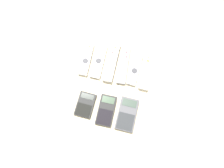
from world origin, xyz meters
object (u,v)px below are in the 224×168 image
object	(u,v)px
remote_0	(86,59)
calculator_1	(105,110)
remote_5	(147,70)
remote_3	(123,65)
calculator_0	(85,105)
calculator_2	(127,114)
remote_1	(99,61)
remote_2	(112,62)
remote_4	(135,67)

from	to	relation	value
remote_0	calculator_1	world-z (taller)	remote_0
remote_5	calculator_1	bearing A→B (deg)	-121.15
remote_3	calculator_1	xyz separation A→B (m)	(-0.04, -0.24, -0.00)
calculator_0	calculator_1	distance (m)	0.10
remote_0	calculator_2	bearing A→B (deg)	-43.00
remote_1	remote_2	xyz separation A→B (m)	(0.06, 0.01, 0.00)
remote_1	calculator_1	distance (m)	0.25
remote_2	calculator_0	world-z (taller)	remote_2
calculator_1	calculator_2	world-z (taller)	same
calculator_2	remote_4	bearing A→B (deg)	92.81
calculator_1	remote_5	bearing A→B (deg)	56.80
calculator_0	calculator_1	xyz separation A→B (m)	(0.10, -0.00, 0.00)
remote_4	remote_5	xyz separation A→B (m)	(0.06, 0.00, 0.00)
remote_2	calculator_2	distance (m)	0.27
remote_1	calculator_1	xyz separation A→B (m)	(0.09, -0.23, -0.00)
calculator_2	remote_2	bearing A→B (deg)	119.63
remote_1	remote_5	xyz separation A→B (m)	(0.25, 0.01, 0.00)
remote_1	calculator_1	bearing A→B (deg)	-69.50
remote_5	calculator_1	world-z (taller)	remote_5
remote_4	remote_2	bearing A→B (deg)	-176.16
remote_3	remote_5	distance (m)	0.12
remote_1	remote_3	bearing A→B (deg)	3.16
calculator_1	calculator_2	distance (m)	0.10
remote_1	calculator_1	size ratio (longest dim) A/B	1.23
remote_4	calculator_2	distance (m)	0.24
remote_0	remote_3	bearing A→B (deg)	1.65
remote_3	remote_2	bearing A→B (deg)	176.95
remote_2	calculator_1	world-z (taller)	remote_2
remote_3	remote_5	xyz separation A→B (m)	(0.12, 0.00, 0.00)
calculator_2	remote_0	bearing A→B (deg)	139.76
remote_1	calculator_2	distance (m)	0.30
remote_5	calculator_2	xyz separation A→B (m)	(-0.06, -0.24, -0.00)
remote_0	remote_4	world-z (taller)	remote_0
remote_0	remote_1	size ratio (longest dim) A/B	0.97
calculator_1	remote_4	bearing A→B (deg)	67.97
remote_1	remote_4	distance (m)	0.19
remote_2	calculator_2	xyz separation A→B (m)	(0.13, -0.24, -0.00)
remote_1	remote_5	bearing A→B (deg)	1.54
remote_2	remote_5	xyz separation A→B (m)	(0.18, 0.00, -0.00)
remote_4	calculator_0	distance (m)	0.31
remote_3	remote_4	xyz separation A→B (m)	(0.06, -0.00, -0.00)
remote_0	remote_4	xyz separation A→B (m)	(0.25, 0.01, -0.00)
remote_3	calculator_0	distance (m)	0.27
remote_4	calculator_1	xyz separation A→B (m)	(-0.10, -0.24, -0.00)
remote_1	remote_4	bearing A→B (deg)	2.02
remote_4	calculator_0	xyz separation A→B (m)	(-0.20, -0.24, -0.00)
calculator_2	remote_5	bearing A→B (deg)	78.49
remote_4	remote_5	bearing A→B (deg)	3.98
remote_2	remote_3	size ratio (longest dim) A/B	1.03
remote_2	calculator_1	bearing A→B (deg)	-84.09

